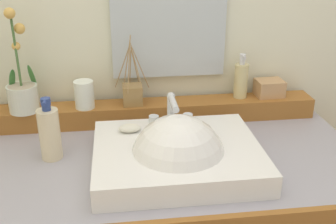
# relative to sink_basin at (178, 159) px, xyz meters

# --- Properties ---
(wall_back) EXTENTS (2.76, 0.20, 2.46)m
(wall_back) POSITION_rel_sink_basin_xyz_m (-0.03, 0.51, 0.35)
(wall_back) COLOR silver
(wall_back) RESTS_ON ground
(back_ledge) EXTENTS (1.18, 0.11, 0.07)m
(back_ledge) POSITION_rel_sink_basin_xyz_m (-0.03, 0.34, 0.01)
(back_ledge) COLOR #9B5F27
(back_ledge) RESTS_ON vanity_cabinet
(sink_basin) EXTENTS (0.49, 0.40, 0.30)m
(sink_basin) POSITION_rel_sink_basin_xyz_m (0.00, 0.00, 0.00)
(sink_basin) COLOR white
(sink_basin) RESTS_ON vanity_cabinet
(soap_bar) EXTENTS (0.07, 0.04, 0.02)m
(soap_bar) POSITION_rel_sink_basin_xyz_m (-0.13, 0.12, 0.05)
(soap_bar) COLOR silver
(soap_bar) RESTS_ON sink_basin
(potted_plant) EXTENTS (0.10, 0.11, 0.35)m
(potted_plant) POSITION_rel_sink_basin_xyz_m (-0.49, 0.32, 0.12)
(potted_plant) COLOR silver
(potted_plant) RESTS_ON back_ledge
(soap_dispenser) EXTENTS (0.05, 0.05, 0.17)m
(soap_dispenser) POSITION_rel_sink_basin_xyz_m (0.29, 0.35, 0.11)
(soap_dispenser) COLOR #D3C387
(soap_dispenser) RESTS_ON back_ledge
(tumbler_cup) EXTENTS (0.07, 0.07, 0.10)m
(tumbler_cup) POSITION_rel_sink_basin_xyz_m (-0.28, 0.32, 0.09)
(tumbler_cup) COLOR white
(tumbler_cup) RESTS_ON back_ledge
(reed_diffuser) EXTENTS (0.12, 0.10, 0.25)m
(reed_diffuser) POSITION_rel_sink_basin_xyz_m (-0.11, 0.34, 0.08)
(reed_diffuser) COLOR #9B7642
(reed_diffuser) RESTS_ON back_ledge
(trinket_box) EXTENTS (0.10, 0.08, 0.06)m
(trinket_box) POSITION_rel_sink_basin_xyz_m (0.40, 0.35, 0.07)
(trinket_box) COLOR tan
(trinket_box) RESTS_ON back_ledge
(lotion_bottle) EXTENTS (0.06, 0.07, 0.20)m
(lotion_bottle) POSITION_rel_sink_basin_xyz_m (-0.37, 0.11, 0.05)
(lotion_bottle) COLOR beige
(lotion_bottle) RESTS_ON vanity_cabinet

